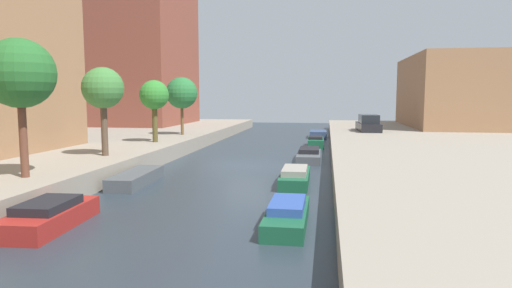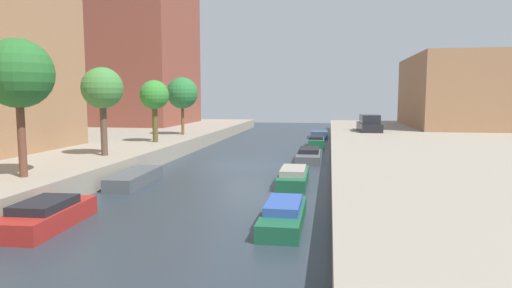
{
  "view_description": "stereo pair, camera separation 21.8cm",
  "coord_description": "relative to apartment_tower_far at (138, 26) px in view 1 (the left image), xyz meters",
  "views": [
    {
      "loc": [
        4.67,
        -25.82,
        4.15
      ],
      "look_at": [
        -0.13,
        4.33,
        0.81
      ],
      "focal_mm": 31.13,
      "sensor_mm": 36.0,
      "label": 1
    },
    {
      "loc": [
        4.88,
        -25.78,
        4.15
      ],
      "look_at": [
        -0.13,
        4.33,
        0.81
      ],
      "focal_mm": 31.13,
      "sensor_mm": 36.0,
      "label": 2
    }
  ],
  "objects": [
    {
      "name": "street_tree_4",
      "position": [
        9.16,
        -12.86,
        -7.43
      ],
      "size": [
        2.51,
        2.51,
        4.62
      ],
      "color": "brown",
      "rests_on": "quay_left"
    },
    {
      "name": "moored_boat_right_5",
      "position": [
        19.88,
        -3.04,
        -11.43
      ],
      "size": [
        1.68,
        3.23,
        0.68
      ],
      "color": "#33476B",
      "rests_on": "ground_plane"
    },
    {
      "name": "ground_plane",
      "position": [
        16.0,
        -21.41,
        -11.77
      ],
      "size": [
        84.0,
        84.0,
        0.0
      ],
      "primitive_type": "plane",
      "color": "#28333D"
    },
    {
      "name": "parked_car",
      "position": [
        24.37,
        -6.64,
        -10.16
      ],
      "size": [
        1.96,
        4.87,
        1.48
      ],
      "color": "black",
      "rests_on": "quay_right"
    },
    {
      "name": "street_tree_3",
      "position": [
        9.16,
        -18.63,
        -7.64
      ],
      "size": [
        1.97,
        1.97,
        4.19
      ],
      "color": "brown",
      "rests_on": "quay_left"
    },
    {
      "name": "street_tree_1",
      "position": [
        9.16,
        -31.88,
        -6.81
      ],
      "size": [
        2.64,
        2.64,
        5.31
      ],
      "color": "brown",
      "rests_on": "quay_left"
    },
    {
      "name": "moored_boat_left_1",
      "position": [
        12.09,
        -34.78,
        -11.39
      ],
      "size": [
        1.74,
        3.85,
        0.89
      ],
      "color": "maroon",
      "rests_on": "ground_plane"
    },
    {
      "name": "street_tree_2",
      "position": [
        9.16,
        -25.57,
        -7.29
      ],
      "size": [
        2.15,
        2.15,
        4.62
      ],
      "color": "brown",
      "rests_on": "quay_left"
    },
    {
      "name": "moored_boat_left_2",
      "position": [
        11.88,
        -27.82,
        -11.48
      ],
      "size": [
        1.47,
        4.35,
        0.58
      ],
      "color": "#4C5156",
      "rests_on": "ground_plane"
    },
    {
      "name": "quay_left",
      "position": [
        1.0,
        -21.41,
        -11.27
      ],
      "size": [
        20.0,
        64.0,
        1.0
      ],
      "primitive_type": "cube",
      "color": "gray",
      "rests_on": "ground_plane"
    },
    {
      "name": "low_block_right",
      "position": [
        34.0,
        0.94,
        -7.2
      ],
      "size": [
        10.0,
        15.87,
        7.14
      ],
      "primitive_type": "cube",
      "color": "#9E704C",
      "rests_on": "quay_right"
    },
    {
      "name": "apartment_tower_far",
      "position": [
        0.0,
        0.0,
        0.0
      ],
      "size": [
        10.0,
        12.76,
        21.54
      ],
      "primitive_type": "cube",
      "color": "brown",
      "rests_on": "quay_left"
    },
    {
      "name": "moored_boat_right_4",
      "position": [
        19.84,
        -10.89,
        -11.39
      ],
      "size": [
        1.34,
        3.68,
        0.87
      ],
      "color": "#195638",
      "rests_on": "ground_plane"
    },
    {
      "name": "moored_boat_right_3",
      "position": [
        19.61,
        -18.9,
        -11.43
      ],
      "size": [
        1.49,
        4.33,
        0.79
      ],
      "color": "#4C5156",
      "rests_on": "ground_plane"
    },
    {
      "name": "moored_boat_right_2",
      "position": [
        19.25,
        -26.54,
        -11.42
      ],
      "size": [
        1.34,
        4.28,
        0.81
      ],
      "color": "#195638",
      "rests_on": "ground_plane"
    },
    {
      "name": "moored_boat_right_1",
      "position": [
        19.47,
        -33.32,
        -11.43
      ],
      "size": [
        1.27,
        3.99,
        0.79
      ],
      "color": "#195638",
      "rests_on": "ground_plane"
    }
  ]
}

